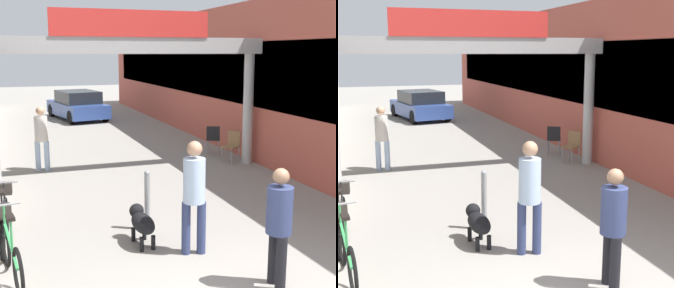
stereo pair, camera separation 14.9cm
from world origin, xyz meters
TOP-DOWN VIEW (x-y plane):
  - storefront_right at (5.09, 11.00)m, footprint 3.00×26.00m
  - arcade_sign_gateway at (0.00, 7.16)m, footprint 7.40×0.47m
  - pedestrian_with_dog at (-0.36, 2.03)m, footprint 0.41×0.41m
  - pedestrian_companion at (0.29, 0.69)m, footprint 0.38×0.39m
  - pedestrian_carrying_crate at (-2.18, 8.19)m, footprint 0.43×0.43m
  - dog_on_leash at (-1.03, 2.65)m, footprint 0.35×0.83m
  - bicycle_green_nearest at (-3.07, 2.13)m, footprint 0.46×1.68m
  - bicycle_black_second at (-3.14, 3.37)m, footprint 0.46×1.69m
  - bollard_post_metal at (-0.76, 3.23)m, footprint 0.10×0.10m
  - cafe_chair_wood_nearer at (2.99, 7.38)m, footprint 0.54×0.54m
  - cafe_chair_black_farther at (2.91, 8.50)m, footprint 0.54×0.54m
  - parked_car_blue at (0.13, 17.66)m, footprint 2.49×4.26m

SIDE VIEW (x-z plane):
  - dog_on_leash at x=-1.03m, z-range 0.08..0.69m
  - bicycle_green_nearest at x=-3.07m, z-range -0.05..0.93m
  - bicycle_black_second at x=-3.14m, z-range -0.05..0.93m
  - cafe_chair_wood_nearer at x=2.99m, z-range 0.10..0.99m
  - cafe_chair_black_farther at x=2.91m, z-range 0.10..0.99m
  - bollard_post_metal at x=-0.76m, z-range 0.01..1.09m
  - parked_car_blue at x=0.13m, z-range -0.02..1.31m
  - pedestrian_companion at x=0.29m, z-range 0.11..1.75m
  - pedestrian_carrying_crate at x=-2.18m, z-range 0.12..1.83m
  - pedestrian_with_dog at x=-0.36m, z-range 0.14..1.93m
  - storefront_right at x=5.09m, z-range 0.00..4.52m
  - arcade_sign_gateway at x=0.00m, z-range 0.87..4.97m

